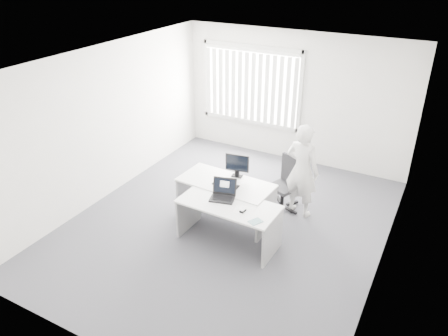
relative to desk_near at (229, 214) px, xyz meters
The scene contains 18 objects.
ground 0.70m from the desk_near, 119.78° to the left, with size 6.00×6.00×0.00m, color #56555E.
wall_back 3.54m from the desk_near, 93.98° to the left, with size 5.00×0.02×2.80m, color silver.
wall_front 2.74m from the desk_near, 95.25° to the right, with size 5.00×0.02×2.80m, color silver.
wall_left 2.91m from the desk_near, behind, with size 0.02×6.00×2.80m, color silver.
wall_right 2.46m from the desk_near, 10.39° to the left, with size 0.02×6.00×2.80m, color silver.
ceiling 2.33m from the desk_near, 119.78° to the left, with size 5.00×6.00×0.02m, color white.
window 3.74m from the desk_near, 110.14° to the left, with size 2.32×0.06×1.76m, color silver.
blinds 3.68m from the desk_near, 110.47° to the left, with size 2.20×0.10×1.50m, color white, non-canonical shape.
desk_near is the anchor object (origin of this frame).
desk_far 0.66m from the desk_near, 122.07° to the left, with size 1.64×0.84×0.73m.
office_chair 1.48m from the desk_near, 74.13° to the left, with size 0.71×0.71×0.99m.
person 1.57m from the desk_near, 62.69° to the left, with size 0.62×0.41×1.69m, color silver.
laptop 0.38m from the desk_near, 157.93° to the left, with size 0.38×0.34×0.30m, color black, non-canonical shape.
paper_sheet 0.37m from the desk_near, ahead, with size 0.32×0.22×0.00m, color white.
mouse 0.39m from the desk_near, 19.33° to the right, with size 0.06×0.11×0.04m, color silver, non-canonical shape.
booklet 0.67m from the desk_near, 24.05° to the right, with size 0.14×0.19×0.01m, color silver.
keyboard 0.59m from the desk_near, 122.87° to the left, with size 0.45×0.15×0.02m, color black.
monitor 0.98m from the desk_near, 108.38° to the left, with size 0.41×0.12×0.41m, color black, non-canonical shape.
Camera 1 is at (2.92, -5.52, 4.29)m, focal length 35.00 mm.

